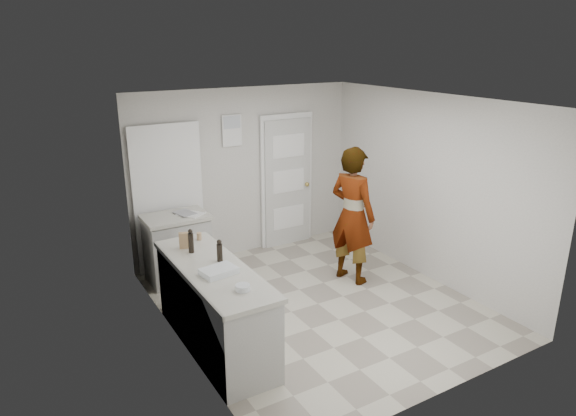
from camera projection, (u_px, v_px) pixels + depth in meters
ground at (318, 304)px, 6.40m from camera, size 4.00×4.00×0.00m
room_shell at (236, 189)px, 7.59m from camera, size 4.00×4.00×4.00m
main_counter at (215, 310)px, 5.40m from camera, size 0.64×1.96×0.93m
side_counter at (178, 250)px, 6.93m from camera, size 0.84×0.61×0.93m
person at (352, 215)px, 6.78m from camera, size 0.62×0.77×1.85m
cake_mix_box at (184, 241)px, 5.68m from camera, size 0.12×0.09×0.18m
spice_jar at (199, 236)px, 5.94m from camera, size 0.06×0.06×0.09m
oil_cruet_a at (220, 251)px, 5.35m from camera, size 0.06×0.06×0.24m
oil_cruet_b at (191, 241)px, 5.56m from camera, size 0.06×0.06×0.27m
baking_dish at (219, 271)px, 5.08m from camera, size 0.37×0.29×0.06m
egg_bowl at (243, 288)px, 4.75m from camera, size 0.14×0.14×0.05m
papers at (191, 214)px, 6.82m from camera, size 0.39×0.40×0.01m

